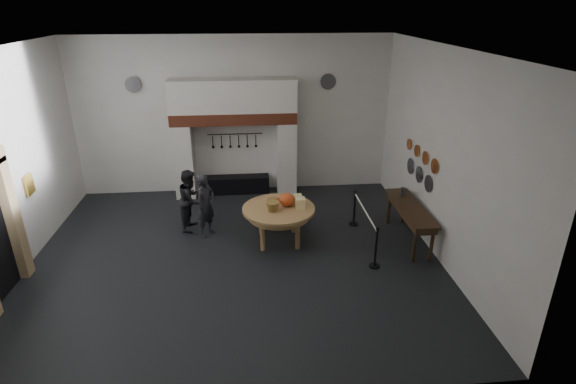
{
  "coord_description": "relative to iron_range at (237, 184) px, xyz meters",
  "views": [
    {
      "loc": [
        0.37,
        -8.8,
        5.33
      ],
      "look_at": [
        1.23,
        0.44,
        1.35
      ],
      "focal_mm": 28.0,
      "sensor_mm": 36.0,
      "label": 1
    }
  ],
  "objects": [
    {
      "name": "bread_loaf",
      "position": [
        0.93,
        -2.73,
        0.69
      ],
      "size": [
        0.31,
        0.18,
        0.13
      ],
      "primitive_type": "ellipsoid",
      "color": "#9E5D38",
      "rests_on": "work_table"
    },
    {
      "name": "door_jamb_far",
      "position": [
        -4.38,
        -4.02,
        1.05
      ],
      "size": [
        0.22,
        0.3,
        2.6
      ],
      "primitive_type": "cube",
      "color": "tan",
      "rests_on": "floor"
    },
    {
      "name": "wall_front",
      "position": [
        0.0,
        -7.72,
        2.0
      ],
      "size": [
        9.0,
        0.02,
        4.5
      ],
      "primitive_type": "cube",
      "color": "white",
      "rests_on": "floor"
    },
    {
      "name": "visitor_far",
      "position": [
        -1.1,
        -2.19,
        0.52
      ],
      "size": [
        0.72,
        0.85,
        1.55
      ],
      "primitive_type": "imported",
      "rotation": [
        0.0,
        0.0,
        1.38
      ],
      "color": "black",
      "rests_on": "floor"
    },
    {
      "name": "work_table",
      "position": [
        1.03,
        -3.08,
        0.59
      ],
      "size": [
        2.15,
        2.15,
        0.07
      ],
      "primitive_type": "cylinder",
      "rotation": [
        0.0,
        0.0,
        0.33
      ],
      "color": "tan",
      "rests_on": "floor"
    },
    {
      "name": "cheese_block_small",
      "position": [
        1.51,
        -2.83,
        0.72
      ],
      "size": [
        0.18,
        0.18,
        0.2
      ],
      "primitive_type": "cube",
      "color": "#E5DE89",
      "rests_on": "work_table"
    },
    {
      "name": "pumpkin",
      "position": [
        1.23,
        -2.98,
        0.78
      ],
      "size": [
        0.36,
        0.36,
        0.31
      ],
      "primitive_type": "ellipsoid",
      "color": "#DE511F",
      "rests_on": "work_table"
    },
    {
      "name": "hearth_brick_band",
      "position": [
        0.0,
        -0.07,
        2.06
      ],
      "size": [
        3.5,
        0.72,
        0.32
      ],
      "primitive_type": "cube",
      "color": "#9E442B",
      "rests_on": "chimney_pier_left"
    },
    {
      "name": "copper_pan_d",
      "position": [
        4.46,
        -1.87,
        1.7
      ],
      "size": [
        0.03,
        0.28,
        0.28
      ],
      "primitive_type": "cylinder",
      "rotation": [
        0.0,
        1.57,
        0.0
      ],
      "color": "#C6662D",
      "rests_on": "wall_right"
    },
    {
      "name": "cheese_block_big",
      "position": [
        1.53,
        -3.13,
        0.74
      ],
      "size": [
        0.22,
        0.22,
        0.24
      ],
      "primitive_type": "cube",
      "color": "#FFE498",
      "rests_on": "work_table"
    },
    {
      "name": "wall_plaque",
      "position": [
        -4.45,
        -2.92,
        1.35
      ],
      "size": [
        0.05,
        0.34,
        0.44
      ],
      "primitive_type": "cube",
      "color": "gold",
      "rests_on": "wall_left"
    },
    {
      "name": "chimney_pier_left",
      "position": [
        -1.48,
        -0.07,
        0.82
      ],
      "size": [
        0.55,
        0.7,
        2.15
      ],
      "primitive_type": "cube",
      "color": "silver",
      "rests_on": "floor"
    },
    {
      "name": "side_table",
      "position": [
        4.1,
        -3.35,
        0.62
      ],
      "size": [
        0.55,
        2.2,
        0.06
      ],
      "primitive_type": "cube",
      "color": "#382414",
      "rests_on": "floor"
    },
    {
      "name": "pewter_plate_left",
      "position": [
        4.46,
        -3.32,
        1.2
      ],
      "size": [
        0.03,
        0.4,
        0.4
      ],
      "primitive_type": "cylinder",
      "rotation": [
        0.0,
        1.57,
        0.0
      ],
      "color": "#4C4C51",
      "rests_on": "wall_right"
    },
    {
      "name": "copper_pan_a",
      "position": [
        4.46,
        -3.52,
        1.7
      ],
      "size": [
        0.03,
        0.34,
        0.34
      ],
      "primitive_type": "cylinder",
      "rotation": [
        0.0,
        1.57,
        0.0
      ],
      "color": "#C6662D",
      "rests_on": "wall_right"
    },
    {
      "name": "wall_right",
      "position": [
        4.5,
        -3.72,
        2.0
      ],
      "size": [
        0.02,
        8.0,
        4.5
      ],
      "primitive_type": "cube",
      "color": "white",
      "rests_on": "floor"
    },
    {
      "name": "floor",
      "position": [
        0.0,
        -3.72,
        -0.25
      ],
      "size": [
        9.0,
        8.0,
        0.02
      ],
      "primitive_type": "cube",
      "color": "black",
      "rests_on": "ground"
    },
    {
      "name": "pewter_jug",
      "position": [
        4.1,
        -2.75,
        0.76
      ],
      "size": [
        0.12,
        0.12,
        0.22
      ],
      "primitive_type": "cylinder",
      "color": "#49484D",
      "rests_on": "side_table"
    },
    {
      "name": "copper_pan_b",
      "position": [
        4.46,
        -2.97,
        1.7
      ],
      "size": [
        0.03,
        0.32,
        0.32
      ],
      "primitive_type": "cylinder",
      "rotation": [
        0.0,
        1.57,
        0.0
      ],
      "color": "#C6662D",
      "rests_on": "wall_right"
    },
    {
      "name": "copper_pan_c",
      "position": [
        4.46,
        -2.42,
        1.7
      ],
      "size": [
        0.03,
        0.3,
        0.3
      ],
      "primitive_type": "cylinder",
      "rotation": [
        0.0,
        1.57,
        0.0
      ],
      "color": "#C6662D",
      "rests_on": "wall_right"
    },
    {
      "name": "chimney_hood",
      "position": [
        0.0,
        -0.07,
        2.67
      ],
      "size": [
        3.5,
        0.7,
        0.9
      ],
      "primitive_type": "cube",
      "color": "silver",
      "rests_on": "hearth_brick_band"
    },
    {
      "name": "pewter_plate_back_left",
      "position": [
        -2.7,
        0.24,
        2.95
      ],
      "size": [
        0.44,
        0.03,
        0.44
      ],
      "primitive_type": "cylinder",
      "rotation": [
        1.57,
        0.0,
        0.0
      ],
      "color": "#4C4C51",
      "rests_on": "wall_back"
    },
    {
      "name": "wicker_basket",
      "position": [
        0.88,
        -3.23,
        0.73
      ],
      "size": [
        0.41,
        0.41,
        0.22
      ],
      "primitive_type": "cone",
      "rotation": [
        3.14,
        0.0,
        0.33
      ],
      "color": "olive",
      "rests_on": "work_table"
    },
    {
      "name": "chimney_pier_right",
      "position": [
        1.48,
        -0.07,
        0.82
      ],
      "size": [
        0.55,
        0.7,
        2.15
      ],
      "primitive_type": "cube",
      "color": "silver",
      "rests_on": "floor"
    },
    {
      "name": "visitor_near",
      "position": [
        -0.7,
        -2.59,
        0.54
      ],
      "size": [
        0.64,
        0.69,
        1.58
      ],
      "primitive_type": "imported",
      "rotation": [
        0.0,
        0.0,
        0.97
      ],
      "color": "black",
      "rests_on": "floor"
    },
    {
      "name": "barrier_rope",
      "position": [
        3.01,
        -3.41,
        0.6
      ],
      "size": [
        0.04,
        2.0,
        0.04
      ],
      "primitive_type": "cylinder",
      "rotation": [
        1.57,
        0.0,
        0.0
      ],
      "color": "white",
      "rests_on": "barrier_post_near"
    },
    {
      "name": "utensil_rail",
      "position": [
        0.0,
        0.2,
        1.5
      ],
      "size": [
        1.6,
        0.02,
        0.02
      ],
      "primitive_type": "cylinder",
      "rotation": [
        0.0,
        1.57,
        0.0
      ],
      "color": "black",
      "rests_on": "wall_back"
    },
    {
      "name": "pewter_plate_mid",
      "position": [
        4.46,
        -2.72,
        1.2
      ],
      "size": [
        0.03,
        0.4,
        0.4
      ],
      "primitive_type": "cylinder",
      "rotation": [
        0.0,
        1.57,
        0.0
      ],
      "color": "#4C4C51",
      "rests_on": "wall_right"
    },
    {
      "name": "ceiling",
      "position": [
        0.0,
        -3.72,
        4.25
      ],
      "size": [
        9.0,
        8.0,
        0.02
      ],
      "primitive_type": "cube",
      "color": "silver",
      "rests_on": "wall_back"
    },
    {
      "name": "pewter_plate_back_right",
      "position": [
        2.7,
        0.24,
        2.95
      ],
      "size": [
        0.44,
        0.03,
        0.44
      ],
      "primitive_type": "cylinder",
      "rotation": [
        1.57,
        0.0,
        0.0
      ],
      "color": "#4C4C51",
      "rests_on": "wall_back"
    },
    {
      "name": "iron_range",
      "position": [
        0.0,
        0.0,
        0.0
      ],
      "size": [
        1.9,
        0.45,
        0.5
      ],
      "primitive_type": "cube",
      "color": "black",
      "rests_on": "floor"
    },
    {
      "name": "barrier_post_far",
      "position": [
        3.01,
        -2.41,
        0.2
      ],
      "size": [
        0.05,
        0.05,
        0.9
      ],
      "primitive_type": "cylinder",
      "color": "black",
      "rests_on": "floor"
    },
    {
      "name": "pewter_plate_right",
      "position": [
        4.46,
        -2.12,
        1.2
      ],
      "size": [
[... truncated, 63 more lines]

